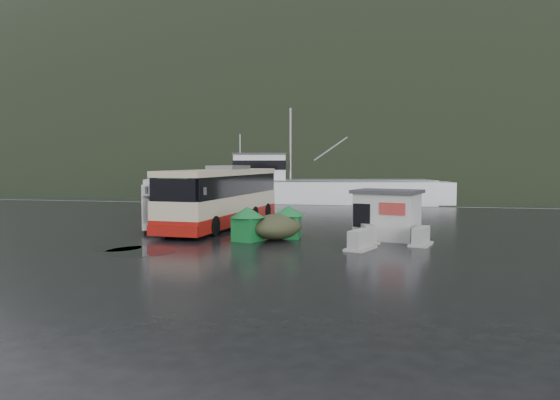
% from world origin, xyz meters
% --- Properties ---
extents(ground, '(160.00, 160.00, 0.00)m').
position_xyz_m(ground, '(0.00, 0.00, 0.00)').
color(ground, black).
rests_on(ground, ground).
extents(harbor_water, '(300.00, 180.00, 0.02)m').
position_xyz_m(harbor_water, '(0.00, 110.00, 0.00)').
color(harbor_water, black).
rests_on(harbor_water, ground).
extents(quay_edge, '(160.00, 0.60, 1.50)m').
position_xyz_m(quay_edge, '(0.00, 20.00, 0.00)').
color(quay_edge, '#999993').
rests_on(quay_edge, ground).
extents(headland, '(780.00, 540.00, 570.00)m').
position_xyz_m(headland, '(10.00, 250.00, 0.00)').
color(headland, black).
rests_on(headland, ground).
extents(coach_bus, '(3.97, 12.60, 3.51)m').
position_xyz_m(coach_bus, '(-0.82, 3.54, 0.00)').
color(coach_bus, '#C0B491').
rests_on(coach_bus, ground).
extents(white_van, '(4.34, 7.10, 2.81)m').
position_xyz_m(white_van, '(-3.62, 2.52, 0.00)').
color(white_van, white).
rests_on(white_van, ground).
extents(waste_bin_left, '(1.48, 1.48, 1.62)m').
position_xyz_m(waste_bin_left, '(2.19, -1.88, 0.00)').
color(waste_bin_left, '#12672B').
rests_on(waste_bin_left, ground).
extents(waste_bin_right, '(1.17, 1.17, 1.58)m').
position_xyz_m(waste_bin_right, '(3.86, -0.44, 0.00)').
color(waste_bin_right, '#12672B').
rests_on(waste_bin_right, ground).
extents(dome_tent, '(2.97, 3.59, 1.22)m').
position_xyz_m(dome_tent, '(3.38, -0.94, 0.00)').
color(dome_tent, '#363A23').
rests_on(dome_tent, ground).
extents(ticket_kiosk, '(3.56, 3.05, 2.37)m').
position_xyz_m(ticket_kiosk, '(8.55, 0.11, 0.00)').
color(ticket_kiosk, '#B7B7B2').
rests_on(ticket_kiosk, ground).
extents(jersey_barrier_a, '(1.20, 1.79, 0.82)m').
position_xyz_m(jersey_barrier_a, '(7.70, -1.01, 0.00)').
color(jersey_barrier_a, '#999993').
rests_on(jersey_barrier_a, ground).
extents(jersey_barrier_b, '(1.18, 1.79, 0.82)m').
position_xyz_m(jersey_barrier_b, '(10.06, -1.50, 0.00)').
color(jersey_barrier_b, '#999993').
rests_on(jersey_barrier_b, ground).
extents(jersey_barrier_c, '(1.36, 1.87, 0.84)m').
position_xyz_m(jersey_barrier_c, '(7.52, -3.29, 0.00)').
color(jersey_barrier_c, '#999993').
rests_on(jersey_barrier_c, ground).
extents(fishing_trawler, '(26.58, 10.96, 10.39)m').
position_xyz_m(fishing_trawler, '(1.53, 27.48, 0.00)').
color(fishing_trawler, white).
rests_on(fishing_trawler, ground).
extents(puddles, '(3.90, 3.07, 0.01)m').
position_xyz_m(puddles, '(-1.83, -5.43, 0.01)').
color(puddles, black).
rests_on(puddles, ground).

